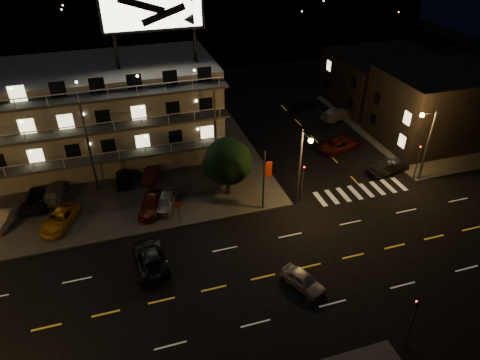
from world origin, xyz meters
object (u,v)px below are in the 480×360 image
object	(u,v)px
lot_car_7	(54,192)
side_car_0	(389,166)
road_car_west	(150,258)
lot_car_4	(166,201)
road_car_east	(303,280)
tree	(228,163)
lot_car_2	(60,219)

from	to	relation	value
lot_car_7	side_car_0	distance (m)	34.80
side_car_0	road_car_west	xyz separation A→B (m)	(-26.48, -6.53, -0.02)
lot_car_7	road_car_west	size ratio (longest dim) A/B	0.84
lot_car_4	road_car_east	world-z (taller)	lot_car_4
lot_car_4	side_car_0	distance (m)	24.07
road_car_west	road_car_east	bearing A→B (deg)	149.14
side_car_0	road_car_west	world-z (taller)	side_car_0
tree	lot_car_4	world-z (taller)	tree
lot_car_2	side_car_0	world-z (taller)	side_car_0
side_car_0	lot_car_7	bearing A→B (deg)	73.14
side_car_0	road_car_east	bearing A→B (deg)	120.54
lot_car_4	lot_car_7	xyz separation A→B (m)	(-10.31, 4.79, -0.04)
lot_car_4	road_car_west	world-z (taller)	lot_car_4
side_car_0	road_car_east	size ratio (longest dim) A/B	1.22
lot_car_4	road_car_west	size ratio (longest dim) A/B	0.76
tree	lot_car_7	xyz separation A→B (m)	(-16.59, 4.38, -2.96)
road_car_west	lot_car_7	bearing A→B (deg)	-59.21
lot_car_7	side_car_0	xyz separation A→B (m)	(34.37, -5.50, -0.04)
tree	lot_car_4	size ratio (longest dim) A/B	1.52
tree	side_car_0	bearing A→B (deg)	-3.59
lot_car_2	road_car_west	xyz separation A→B (m)	(7.16, -7.37, -0.07)
lot_car_2	side_car_0	xyz separation A→B (m)	(33.64, -0.84, -0.04)
tree	lot_car_7	bearing A→B (deg)	165.20
lot_car_7	lot_car_4	bearing A→B (deg)	163.27
lot_car_2	side_car_0	distance (m)	33.65
road_car_east	lot_car_2	bearing A→B (deg)	119.68
lot_car_7	road_car_west	world-z (taller)	road_car_west
lot_car_7	road_car_west	bearing A→B (deg)	131.45
tree	lot_car_2	world-z (taller)	tree
lot_car_4	side_car_0	size ratio (longest dim) A/B	0.88
lot_car_4	road_car_east	xyz separation A→B (m)	(8.39, -13.08, -0.19)
road_car_east	road_car_west	distance (m)	12.29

